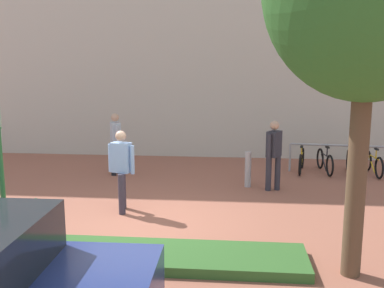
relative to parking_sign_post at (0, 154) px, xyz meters
The scene contains 10 objects.
ground_plane 2.97m from the parking_sign_post, 40.06° to the left, with size 60.00×60.00×0.00m, color #9E5B47.
building_facade 9.39m from the parking_sign_post, 77.69° to the left, with size 28.00×1.20×10.00m, color beige.
planter_strip 2.08m from the parking_sign_post, ahead, with size 7.00×1.10×0.16m, color #336028.
parking_sign_post is the anchor object (origin of this frame).
bike_at_sign 1.36m from the parking_sign_post, 101.74° to the left, with size 1.67×0.42×0.86m.
bike_rack_cluster 9.08m from the parking_sign_post, 43.01° to the left, with size 2.65×1.71×0.83m.
bollard_steel 6.14m from the parking_sign_post, 48.01° to the left, with size 0.16×0.16×0.90m, color #ADADB2.
person_shirt_white 2.77m from the parking_sign_post, 60.11° to the left, with size 0.59×0.52×1.72m.
person_suited_dark 6.29m from the parking_sign_post, 42.35° to the left, with size 0.41×0.54×1.72m.
person_shirt_blue 5.45m from the parking_sign_post, 85.85° to the left, with size 0.38×0.56×1.72m.
Camera 1 is at (1.77, -8.11, 3.10)m, focal length 41.80 mm.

